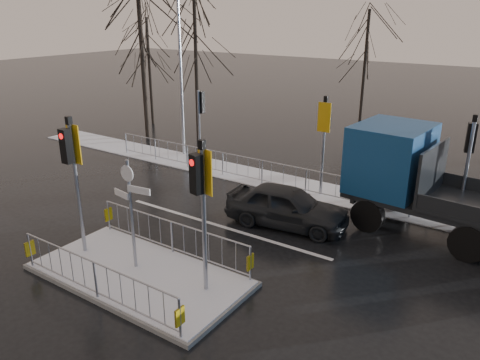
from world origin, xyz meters
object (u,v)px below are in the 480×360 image
Objects in this scene: car_far_lane at (287,206)px; traffic_island at (138,264)px; street_lamp_left at (181,63)px; flatbed_truck at (420,178)px.

traffic_island is at bearing 153.32° from car_far_lane.
traffic_island is 0.73× the size of street_lamp_left.
traffic_island is 5.39m from car_far_lane.
street_lamp_left is at bearing 124.07° from traffic_island.
car_far_lane is at bearing -28.27° from street_lamp_left.
car_far_lane is (1.76, 5.09, 0.31)m from traffic_island.
street_lamp_left reaches higher than flatbed_truck.
flatbed_truck is at bearing -10.75° from street_lamp_left.
flatbed_truck is 12.29m from street_lamp_left.
car_far_lane is at bearing -148.99° from flatbed_truck.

